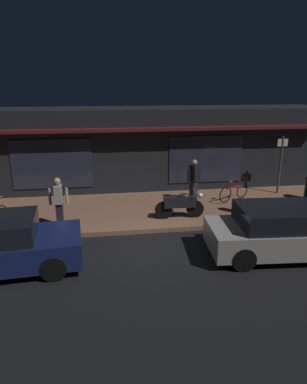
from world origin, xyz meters
name	(u,v)px	position (x,y,z in m)	size (l,w,h in m)	color
ground_plane	(147,248)	(0.00, 0.00, 0.00)	(60.00, 60.00, 0.00)	black
sidewalk_slab	(137,210)	(0.00, 3.00, 0.07)	(18.00, 4.00, 0.15)	#8C6047
storefront_building	(129,149)	(0.00, 6.39, 1.80)	(18.00, 3.30, 3.60)	black
motorcycle	(181,204)	(1.41, 1.84, 0.65)	(1.70, 0.55, 0.97)	black
bicycle_extra	(234,192)	(3.91, 3.37, 0.51)	(1.48, 0.83, 0.91)	black
person_photographer	(59,202)	(-2.60, 1.53, 1.03)	(0.61, 0.38, 1.67)	#28232D
person_bystander	(194,180)	(2.31, 3.54, 1.03)	(0.60, 0.43, 1.67)	#28232D
sign_post	(281,162)	(6.13, 4.06, 1.51)	(0.44, 0.09, 2.40)	#47474C
parked_car_far	(282,231)	(3.63, -0.94, 0.70)	(4.22, 2.06, 1.42)	black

